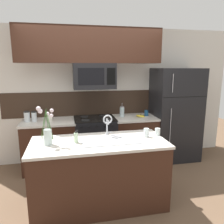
# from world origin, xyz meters

# --- Properties ---
(ground_plane) EXTENTS (10.00, 10.00, 0.00)m
(ground_plane) POSITION_xyz_m (0.00, 0.00, 0.00)
(ground_plane) COLOR brown
(rear_partition) EXTENTS (5.20, 0.10, 2.60)m
(rear_partition) POSITION_xyz_m (0.30, 1.28, 1.30)
(rear_partition) COLOR silver
(rear_partition) RESTS_ON ground
(splash_band) EXTENTS (3.39, 0.01, 0.48)m
(splash_band) POSITION_xyz_m (0.00, 1.22, 1.15)
(splash_band) COLOR #332319
(splash_band) RESTS_ON rear_partition
(back_counter_left) EXTENTS (0.95, 0.65, 0.91)m
(back_counter_left) POSITION_xyz_m (-0.84, 0.90, 0.46)
(back_counter_left) COLOR #381E14
(back_counter_left) RESTS_ON ground
(back_counter_right) EXTENTS (0.83, 0.65, 0.91)m
(back_counter_right) POSITION_xyz_m (0.78, 0.90, 0.46)
(back_counter_right) COLOR #381E14
(back_counter_right) RESTS_ON ground
(stove_range) EXTENTS (0.76, 0.64, 0.93)m
(stove_range) POSITION_xyz_m (0.00, 0.90, 0.46)
(stove_range) COLOR black
(stove_range) RESTS_ON ground
(microwave) EXTENTS (0.74, 0.40, 0.45)m
(microwave) POSITION_xyz_m (0.00, 0.88, 1.70)
(microwave) COLOR black
(upper_cabinet_band) EXTENTS (2.48, 0.34, 0.60)m
(upper_cabinet_band) POSITION_xyz_m (-0.06, 0.85, 2.22)
(upper_cabinet_band) COLOR #381E14
(refrigerator) EXTENTS (0.90, 0.74, 1.83)m
(refrigerator) POSITION_xyz_m (1.63, 0.92, 0.92)
(refrigerator) COLOR black
(refrigerator) RESTS_ON ground
(storage_jar_tall) EXTENTS (0.10, 0.10, 0.19)m
(storage_jar_tall) POSITION_xyz_m (-1.20, 0.93, 1.00)
(storage_jar_tall) COLOR silver
(storage_jar_tall) RESTS_ON back_counter_left
(storage_jar_medium) EXTENTS (0.09, 0.09, 0.18)m
(storage_jar_medium) POSITION_xyz_m (-1.07, 0.91, 1.00)
(storage_jar_medium) COLOR silver
(storage_jar_medium) RESTS_ON back_counter_left
(storage_jar_short) EXTENTS (0.10, 0.10, 0.15)m
(storage_jar_short) POSITION_xyz_m (-0.81, 0.88, 0.98)
(storage_jar_short) COLOR silver
(storage_jar_short) RESTS_ON back_counter_left
(banana_bunch) EXTENTS (0.19, 0.12, 0.08)m
(banana_bunch) POSITION_xyz_m (0.88, 0.84, 0.93)
(banana_bunch) COLOR yellow
(banana_bunch) RESTS_ON back_counter_right
(french_press) EXTENTS (0.09, 0.09, 0.27)m
(french_press) POSITION_xyz_m (0.54, 0.96, 1.01)
(french_press) COLOR silver
(french_press) RESTS_ON back_counter_right
(coffee_tin) EXTENTS (0.08, 0.08, 0.11)m
(coffee_tin) POSITION_xyz_m (1.04, 0.95, 0.97)
(coffee_tin) COLOR #1E5184
(coffee_tin) RESTS_ON back_counter_right
(island_counter) EXTENTS (1.77, 0.79, 0.91)m
(island_counter) POSITION_xyz_m (-0.11, -0.35, 0.46)
(island_counter) COLOR #381E14
(island_counter) RESTS_ON ground
(kitchen_sink) EXTENTS (0.76, 0.42, 0.16)m
(kitchen_sink) POSITION_xyz_m (0.05, -0.35, 0.84)
(kitchen_sink) COLOR #ADAFB5
(kitchen_sink) RESTS_ON island_counter
(sink_faucet) EXTENTS (0.14, 0.14, 0.31)m
(sink_faucet) POSITION_xyz_m (0.05, -0.14, 1.11)
(sink_faucet) COLOR #B7BABF
(sink_faucet) RESTS_ON island_counter
(dish_soap_bottle) EXTENTS (0.06, 0.05, 0.16)m
(dish_soap_bottle) POSITION_xyz_m (-0.40, -0.35, 0.98)
(dish_soap_bottle) COLOR beige
(dish_soap_bottle) RESTS_ON island_counter
(drinking_glass) EXTENTS (0.07, 0.07, 0.12)m
(drinking_glass) POSITION_xyz_m (0.56, -0.30, 0.97)
(drinking_glass) COLOR silver
(drinking_glass) RESTS_ON island_counter
(spare_glass) EXTENTS (0.07, 0.07, 0.10)m
(spare_glass) POSITION_xyz_m (0.74, -0.27, 0.96)
(spare_glass) COLOR silver
(spare_glass) RESTS_ON island_counter
(flower_vase) EXTENTS (0.20, 0.10, 0.49)m
(flower_vase) POSITION_xyz_m (-0.75, -0.35, 1.07)
(flower_vase) COLOR silver
(flower_vase) RESTS_ON island_counter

